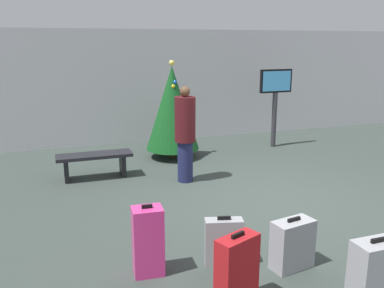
# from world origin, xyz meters

# --- Properties ---
(ground_plane) EXTENTS (16.00, 16.00, 0.00)m
(ground_plane) POSITION_xyz_m (0.00, 0.00, 0.00)
(ground_plane) COLOR #38423D
(back_wall) EXTENTS (16.00, 0.20, 2.84)m
(back_wall) POSITION_xyz_m (0.00, 4.87, 1.42)
(back_wall) COLOR silver
(back_wall) RESTS_ON ground_plane
(holiday_tree) EXTENTS (1.18, 1.18, 2.15)m
(holiday_tree) POSITION_xyz_m (-0.79, 3.10, 1.12)
(holiday_tree) COLOR #4C3319
(holiday_tree) RESTS_ON ground_plane
(flight_info_kiosk) EXTENTS (0.84, 0.13, 1.90)m
(flight_info_kiosk) POSITION_xyz_m (1.85, 3.23, 1.32)
(flight_info_kiosk) COLOR #333338
(flight_info_kiosk) RESTS_ON ground_plane
(waiting_bench) EXTENTS (1.40, 0.44, 0.48)m
(waiting_bench) POSITION_xyz_m (-2.60, 2.16, 0.36)
(waiting_bench) COLOR black
(waiting_bench) RESTS_ON ground_plane
(traveller_0) EXTENTS (0.53, 0.53, 1.77)m
(traveller_0) POSITION_xyz_m (-1.03, 1.45, 0.93)
(traveller_0) COLOR #1E234C
(traveller_0) RESTS_ON ground_plane
(suitcase_0) EXTENTS (0.48, 0.35, 0.78)m
(suitcase_0) POSITION_xyz_m (-1.72, -2.26, 0.37)
(suitcase_0) COLOR #B2191E
(suitcase_0) RESTS_ON ground_plane
(suitcase_2) EXTENTS (0.44, 0.27, 0.77)m
(suitcase_2) POSITION_xyz_m (-0.53, -2.77, 0.36)
(suitcase_2) COLOR #9EA0A5
(suitcase_2) RESTS_ON ground_plane
(suitcase_3) EXTENTS (0.52, 0.33, 0.62)m
(suitcase_3) POSITION_xyz_m (-0.82, -1.83, 0.29)
(suitcase_3) COLOR #9EA0A5
(suitcase_3) RESTS_ON ground_plane
(suitcase_4) EXTENTS (0.35, 0.28, 0.82)m
(suitcase_4) POSITION_xyz_m (-2.40, -1.42, 0.39)
(suitcase_4) COLOR #E5388C
(suitcase_4) RESTS_ON ground_plane
(suitcase_5) EXTENTS (0.46, 0.27, 0.61)m
(suitcase_5) POSITION_xyz_m (-1.54, -1.53, 0.29)
(suitcase_5) COLOR #9EA0A5
(suitcase_5) RESTS_ON ground_plane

